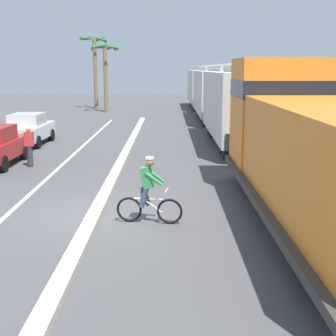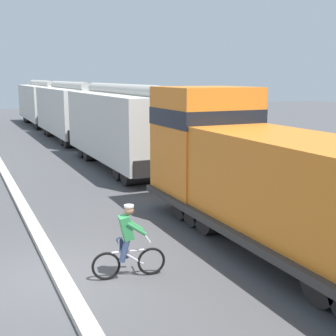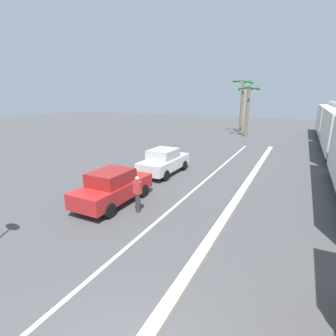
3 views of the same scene
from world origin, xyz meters
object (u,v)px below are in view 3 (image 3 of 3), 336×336
object	(u,v)px
hopper_car_trailing	(332,119)
parked_car_white	(164,161)
palm_tree_far	(243,94)
palm_tree_near	(249,98)
parked_car_red	(113,187)
pedestrian_by_cars	(138,194)

from	to	relation	value
hopper_car_trailing	parked_car_white	world-z (taller)	hopper_car_trailing
palm_tree_far	parked_car_white	bearing A→B (deg)	-90.59
palm_tree_near	palm_tree_far	distance (m)	3.81
hopper_car_trailing	palm_tree_far	distance (m)	11.08
palm_tree_near	parked_car_white	bearing A→B (deg)	-95.15
parked_car_white	hopper_car_trailing	bearing A→B (deg)	64.81
parked_car_white	palm_tree_near	distance (m)	18.91
parked_car_red	pedestrian_by_cars	size ratio (longest dim) A/B	2.60
palm_tree_far	pedestrian_by_cars	bearing A→B (deg)	-86.97
hopper_car_trailing	parked_car_red	size ratio (longest dim) A/B	2.52
pedestrian_by_cars	palm_tree_far	bearing A→B (deg)	93.03
palm_tree_far	pedestrian_by_cars	xyz separation A→B (m)	(1.46, -27.62, -4.20)
hopper_car_trailing	pedestrian_by_cars	xyz separation A→B (m)	(-9.16, -28.73, -1.23)
hopper_car_trailing	palm_tree_near	world-z (taller)	palm_tree_near
parked_car_red	palm_tree_far	world-z (taller)	palm_tree_far
hopper_car_trailing	pedestrian_by_cars	bearing A→B (deg)	-107.68
hopper_car_trailing	palm_tree_near	size ratio (longest dim) A/B	1.75
parked_car_red	parked_car_white	xyz separation A→B (m)	(-0.15, 5.40, 0.00)
parked_car_red	parked_car_white	size ratio (longest dim) A/B	0.99
parked_car_white	palm_tree_near	size ratio (longest dim) A/B	0.70
parked_car_white	pedestrian_by_cars	xyz separation A→B (m)	(1.69, -5.67, 0.03)
palm_tree_near	pedestrian_by_cars	size ratio (longest dim) A/B	3.75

